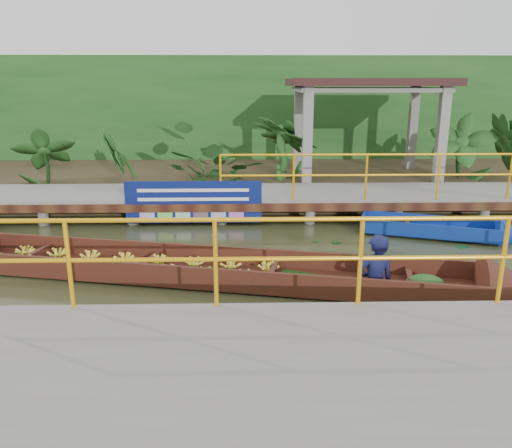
{
  "coord_description": "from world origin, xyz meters",
  "views": [
    {
      "loc": [
        -0.48,
        -8.22,
        3.05
      ],
      "look_at": [
        -0.27,
        0.5,
        0.6
      ],
      "focal_mm": 35.0,
      "sensor_mm": 36.0,
      "label": 1
    }
  ],
  "objects": [
    {
      "name": "ground",
      "position": [
        0.0,
        0.0,
        0.0
      ],
      "size": [
        80.0,
        80.0,
        0.0
      ],
      "primitive_type": "plane",
      "color": "#30361B",
      "rests_on": "ground"
    },
    {
      "name": "land_strip",
      "position": [
        0.0,
        7.5,
        0.23
      ],
      "size": [
        30.0,
        8.0,
        0.45
      ],
      "primitive_type": "cube",
      "color": "#322A19",
      "rests_on": "ground"
    },
    {
      "name": "far_dock",
      "position": [
        0.02,
        3.43,
        0.48
      ],
      "size": [
        16.0,
        2.06,
        1.66
      ],
      "color": "slate",
      "rests_on": "ground"
    },
    {
      "name": "near_dock",
      "position": [
        1.0,
        -4.2,
        0.3
      ],
      "size": [
        18.0,
        2.4,
        1.73
      ],
      "color": "slate",
      "rests_on": "ground"
    },
    {
      "name": "pavilion",
      "position": [
        3.0,
        6.3,
        2.82
      ],
      "size": [
        4.4,
        3.0,
        3.0
      ],
      "color": "slate",
      "rests_on": "ground"
    },
    {
      "name": "foliage_backdrop",
      "position": [
        0.0,
        10.0,
        2.0
      ],
      "size": [
        30.0,
        0.8,
        4.0
      ],
      "primitive_type": "cube",
      "color": "#184215",
      "rests_on": "ground"
    },
    {
      "name": "vendor_boat",
      "position": [
        -0.85,
        -0.68,
        0.21
      ],
      "size": [
        10.35,
        3.14,
        2.07
      ],
      "rotation": [
        0.0,
        0.0,
        -0.21
      ],
      "color": "#3B1C10",
      "rests_on": "ground"
    },
    {
      "name": "moored_blue_boat",
      "position": [
        4.11,
        1.42,
        0.14
      ],
      "size": [
        3.31,
        1.82,
        0.77
      ],
      "rotation": [
        0.0,
        0.0,
        -0.33
      ],
      "color": "navy",
      "rests_on": "ground"
    },
    {
      "name": "blue_banner",
      "position": [
        -1.6,
        2.48,
        0.56
      ],
      "size": [
        3.0,
        0.04,
        0.94
      ],
      "color": "navy",
      "rests_on": "ground"
    },
    {
      "name": "tropical_plants",
      "position": [
        0.44,
        5.3,
        1.4
      ],
      "size": [
        14.52,
        1.52,
        1.9
      ],
      "color": "#184215",
      "rests_on": "ground"
    }
  ]
}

